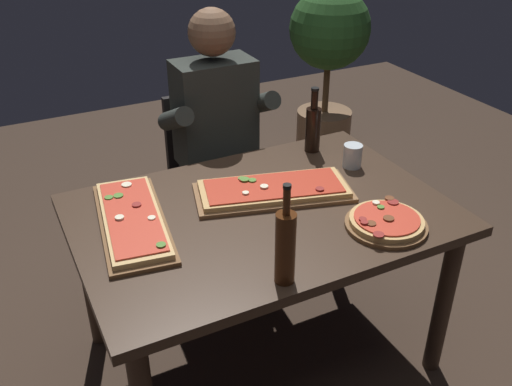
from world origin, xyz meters
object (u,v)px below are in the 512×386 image
Objects in this scene: diner_chair at (212,168)px; potted_plant_corner at (328,56)px; oil_bottle_amber at (313,127)px; seated_diner at (219,132)px; pizza_rectangular_left at (132,219)px; tumbler_near_camera at (352,157)px; pizza_round_far at (386,222)px; wine_bottle_dark at (285,246)px; dining_table at (262,231)px; pizza_rectangular_front at (273,190)px.

potted_plant_corner is at bearing 31.31° from diner_chair.
oil_bottle_amber is 0.23× the size of seated_diner.
pizza_rectangular_left is 0.98m from tumbler_near_camera.
pizza_rectangular_left is at bearing -141.04° from potted_plant_corner.
oil_bottle_amber is at bearing 81.71° from pizza_round_far.
wine_bottle_dark is 0.40× the size of diner_chair.
diner_chair reaches higher than pizza_round_far.
seated_diner is at bearing 101.18° from pizza_round_far.
tumbler_near_camera is (0.17, 0.45, 0.02)m from pizza_round_far.
pizza_rectangular_front is at bearing 42.05° from dining_table.
tumbler_near_camera is (0.65, 0.55, -0.09)m from wine_bottle_dark.
dining_table is 0.48m from wine_bottle_dark.
diner_chair reaches higher than tumbler_near_camera.
wine_bottle_dark is at bearing -126.82° from oil_bottle_amber.
pizza_rectangular_front is at bearing -129.51° from potted_plant_corner.
wine_bottle_dark is 3.41× the size of tumbler_near_camera.
wine_bottle_dark reaches higher than tumbler_near_camera.
pizza_rectangular_front is 0.77× the size of diner_chair.
potted_plant_corner reaches higher than dining_table.
pizza_rectangular_front is 0.43m from tumbler_near_camera.
wine_bottle_dark is 0.85m from tumbler_near_camera.
potted_plant_corner is (1.18, 0.72, 0.26)m from diner_chair.
dining_table is 13.74× the size of tumbler_near_camera.
wine_bottle_dark is (-0.22, -0.49, 0.11)m from pizza_rectangular_front.
diner_chair is (0.05, 0.77, -0.27)m from pizza_rectangular_front.
diner_chair reaches higher than dining_table.
dining_table is 0.17m from pizza_rectangular_front.
potted_plant_corner reaches higher than diner_chair.
dining_table is 2.20× the size of pizza_rectangular_left.
pizza_round_far is 1.06m from seated_diner.
dining_table is 2.10× the size of pizza_rectangular_front.
pizza_rectangular_front and pizza_rectangular_left have the same top height.
seated_diner reaches higher than dining_table.
potted_plant_corner reaches higher than tumbler_near_camera.
wine_bottle_dark is at bearing -57.78° from pizza_rectangular_left.
tumbler_near_camera reaches higher than dining_table.
seated_diner is at bearing 44.98° from pizza_rectangular_left.
potted_plant_corner is at bearing 49.97° from dining_table.
pizza_rectangular_left is at bearing -178.85° from tumbler_near_camera.
dining_table is 2.06m from potted_plant_corner.
oil_bottle_amber is (0.10, 0.67, 0.10)m from pizza_round_far.
pizza_rectangular_left reaches higher than dining_table.
wine_bottle_dark reaches higher than dining_table.
pizza_rectangular_left is 2.30m from potted_plant_corner.
tumbler_near_camera is at bearing 40.60° from wine_bottle_dark.
potted_plant_corner is (1.23, 1.49, -0.02)m from pizza_rectangular_front.
pizza_rectangular_left is 0.92m from pizza_round_far.
seated_diner is at bearing 76.58° from wine_bottle_dark.
oil_bottle_amber is (0.45, 0.36, 0.21)m from dining_table.
pizza_round_far is 0.25× the size of potted_plant_corner.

